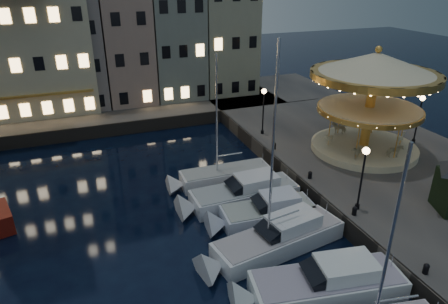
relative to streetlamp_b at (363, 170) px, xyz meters
name	(u,v)px	position (x,y,z in m)	size (l,w,h in m)	color
ground	(258,262)	(-7.20, -1.00, -4.02)	(160.00, 160.00, 0.00)	black
quay_east	(386,167)	(6.80, 5.00, -3.37)	(16.00, 56.00, 1.30)	#474442
quay_north	(81,114)	(-15.20, 27.00, -3.37)	(44.00, 12.00, 1.30)	#474442
quaywall_e	(298,184)	(-1.20, 5.00, -3.37)	(0.15, 44.00, 1.30)	#47423A
quaywall_n	(106,131)	(-13.20, 21.00, -3.37)	(48.00, 0.15, 1.30)	#47423A
streetlamp_b	(363,170)	(0.00, 0.00, 0.00)	(0.44, 0.44, 4.17)	black
streetlamp_c	(263,105)	(0.00, 13.50, 0.00)	(0.44, 0.44, 4.17)	black
streetlamp_d	(420,112)	(11.30, 7.00, 0.00)	(0.44, 0.44, 4.17)	black
bollard_a	(426,268)	(-0.60, -6.00, -2.41)	(0.30, 0.30, 0.57)	black
bollard_b	(355,210)	(-0.60, -0.50, -2.41)	(0.30, 0.30, 0.57)	black
bollard_c	(310,174)	(-0.60, 4.50, -2.41)	(0.30, 0.30, 0.57)	black
bollard_d	(274,146)	(-0.60, 10.00, -2.41)	(0.30, 0.30, 0.57)	black
townhouse_nb	(5,43)	(-21.25, 29.00, 4.26)	(6.16, 8.00, 13.80)	gray
townhouse_nc	(68,34)	(-15.20, 29.00, 4.76)	(6.82, 8.00, 14.80)	slate
townhouse_nd	(124,27)	(-9.45, 29.00, 5.26)	(5.50, 8.00, 15.80)	gray
townhouse_ne	(174,38)	(-4.00, 29.00, 3.76)	(6.16, 8.00, 12.80)	slate
townhouse_nf	(223,31)	(2.05, 29.00, 4.26)	(6.82, 8.00, 13.80)	gray
hotel_corner	(2,27)	(-21.20, 29.00, 5.76)	(17.60, 9.00, 16.80)	#BFB694
motorboat_b	(319,285)	(-5.45, -4.31, -3.37)	(8.69, 3.81, 2.15)	silver
motorboat_c	(273,241)	(-5.95, -0.33, -3.34)	(9.10, 3.72, 12.03)	silver
motorboat_d	(262,214)	(-5.33, 2.44, -3.38)	(7.09, 2.72, 2.15)	silver
motorboat_e	(239,195)	(-5.79, 5.13, -3.37)	(8.50, 2.66, 2.15)	silver
motorboat_f	(218,177)	(-6.16, 8.29, -3.49)	(7.89, 2.16, 10.49)	silver
carousel	(373,84)	(6.13, 7.16, 2.86)	(9.68, 9.68, 8.47)	beige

